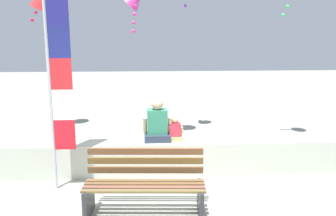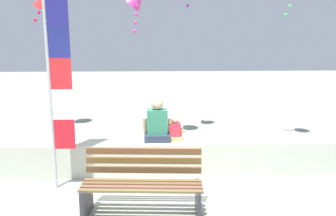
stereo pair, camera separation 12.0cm
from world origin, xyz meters
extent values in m
plane|color=gray|center=(0.00, 0.00, 0.00)|extent=(40.00, 40.00, 0.00)
cube|color=beige|center=(0.00, 1.11, 0.29)|extent=(6.96, 0.58, 0.58)
cube|color=brown|center=(-0.47, -0.68, 0.45)|extent=(1.64, 0.18, 0.03)
cube|color=brown|center=(-0.46, -0.57, 0.45)|extent=(1.64, 0.18, 0.03)
cube|color=brown|center=(-0.45, -0.46, 0.45)|extent=(1.64, 0.18, 0.03)
cube|color=brown|center=(-0.45, -0.35, 0.45)|extent=(1.64, 0.18, 0.03)
cube|color=brown|center=(-0.44, -0.24, 0.57)|extent=(1.64, 0.16, 0.10)
cube|color=brown|center=(-0.44, -0.22, 0.70)|extent=(1.64, 0.16, 0.10)
cube|color=brown|center=(-0.44, -0.19, 0.83)|extent=(1.64, 0.16, 0.10)
cube|color=#2D2D33|center=(-1.22, -0.46, 0.23)|extent=(0.09, 0.53, 0.45)
cube|color=#2D2D33|center=(0.30, -0.57, 0.23)|extent=(0.09, 0.53, 0.45)
cube|color=#2A3446|center=(-0.23, 1.13, 0.65)|extent=(0.46, 0.38, 0.13)
cube|color=#307B5D|center=(-0.23, 1.13, 0.93)|extent=(0.36, 0.23, 0.44)
cylinder|color=#D8AD8D|center=(-0.45, 1.11, 0.88)|extent=(0.07, 0.18, 0.32)
cylinder|color=#D8AD8D|center=(0.00, 1.11, 0.88)|extent=(0.07, 0.18, 0.32)
sphere|color=#D8AD8D|center=(-0.23, 1.13, 1.26)|extent=(0.22, 0.22, 0.22)
cube|color=tan|center=(0.09, 1.13, 0.62)|extent=(0.26, 0.21, 0.07)
cube|color=#D03143|center=(0.09, 1.13, 0.78)|extent=(0.20, 0.13, 0.25)
cylinder|color=#DDB085|center=(-0.03, 1.12, 0.75)|extent=(0.04, 0.10, 0.18)
cylinder|color=#DDB085|center=(0.22, 1.12, 0.75)|extent=(0.04, 0.10, 0.18)
sphere|color=#DDB085|center=(0.09, 1.13, 0.97)|extent=(0.12, 0.12, 0.12)
cylinder|color=#B7B7BC|center=(-1.89, 0.47, 1.53)|extent=(0.05, 0.05, 3.06)
cube|color=red|center=(-1.70, 0.47, 0.90)|extent=(0.32, 0.02, 0.48)
cube|color=white|center=(-1.70, 0.47, 1.38)|extent=(0.32, 0.02, 0.48)
cube|color=red|center=(-1.70, 0.47, 1.86)|extent=(0.32, 0.02, 0.48)
cube|color=navy|center=(-1.70, 0.47, 2.34)|extent=(0.32, 0.02, 0.48)
cube|color=navy|center=(-1.70, 0.47, 2.82)|extent=(0.32, 0.02, 0.48)
sphere|color=purple|center=(0.57, 3.95, 3.17)|extent=(0.08, 0.08, 0.08)
sphere|color=#42C263|center=(2.70, 2.81, 3.07)|extent=(0.08, 0.08, 0.08)
sphere|color=#42C263|center=(2.65, 2.89, 2.89)|extent=(0.08, 0.08, 0.08)
sphere|color=red|center=(-2.95, 3.93, 3.17)|extent=(0.08, 0.08, 0.08)
sphere|color=red|center=(-3.03, 3.87, 2.99)|extent=(0.08, 0.08, 0.08)
sphere|color=red|center=(-3.11, 3.81, 2.81)|extent=(0.08, 0.08, 0.08)
sphere|color=#ED3791|center=(-0.63, 2.92, 3.08)|extent=(0.08, 0.08, 0.08)
sphere|color=#ED3791|center=(-0.64, 2.82, 2.90)|extent=(0.08, 0.08, 0.08)
sphere|color=#ED3791|center=(-0.66, 2.72, 2.72)|extent=(0.08, 0.08, 0.08)
sphere|color=#ED3791|center=(-0.68, 2.62, 2.54)|extent=(0.08, 0.08, 0.08)
camera|label=1|loc=(-0.41, -4.87, 2.42)|focal=36.97mm
camera|label=2|loc=(-0.29, -4.88, 2.42)|focal=36.97mm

